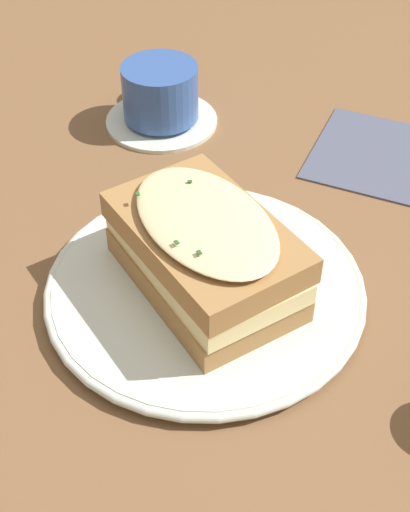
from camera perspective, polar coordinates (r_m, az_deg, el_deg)
name	(u,v)px	position (r m, az deg, el deg)	size (l,w,h in m)	color
ground_plane	(232,296)	(0.58, 2.17, -3.20)	(2.40, 2.40, 0.00)	brown
dinner_plate	(205,288)	(0.58, 0.00, -2.57)	(0.26, 0.26, 0.01)	silver
sandwich	(205,251)	(0.55, 0.02, 0.40)	(0.17, 0.18, 0.07)	#A37542
teacup_with_saucer	(161,97)	(0.77, -3.57, 12.55)	(0.13, 0.12, 0.07)	silver
napkin	(371,153)	(0.75, 13.16, 8.05)	(0.14, 0.11, 0.00)	#4C5166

